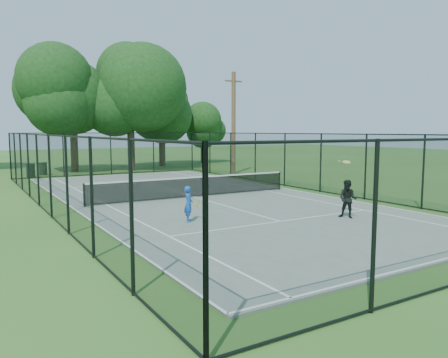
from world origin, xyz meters
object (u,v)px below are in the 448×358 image
trash_bin_left (31,171)px  utility_pole (234,122)px  player_blue (189,204)px  player_black (348,199)px  trash_bin_right (43,169)px  tennis_net (194,186)px

trash_bin_left → utility_pole: size_ratio=0.13×
player_blue → player_black: (5.08, -2.33, 0.07)m
trash_bin_right → player_blue: (1.60, -19.84, 0.21)m
trash_bin_right → player_black: player_black is taller
trash_bin_right → player_blue: size_ratio=0.74×
trash_bin_left → player_black: player_black is taller
player_blue → player_black: size_ratio=0.60×
player_blue → player_black: bearing=-24.7°
tennis_net → trash_bin_left: 14.63m
player_black → utility_pole: bearing=71.4°
trash_bin_left → player_blue: bearing=-82.1°
trash_bin_left → player_blue: (2.58, -18.47, 0.19)m
tennis_net → player_black: (2.40, -7.14, 0.16)m
trash_bin_right → player_black: bearing=-73.2°
player_blue → player_black: player_black is taller
trash_bin_left → utility_pole: utility_pole is taller
utility_pole → player_black: (-5.45, -16.14, -2.98)m
player_black → trash_bin_left: bearing=110.2°
player_blue → player_black: 5.59m
trash_bin_left → player_blue: player_blue is taller
trash_bin_left → trash_bin_right: bearing=54.6°
trash_bin_left → player_black: size_ratio=0.46×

